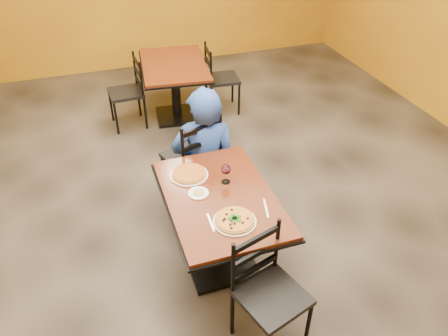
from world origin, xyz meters
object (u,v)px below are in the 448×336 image
object	(u,v)px
table_second	(175,78)
plate_main	(235,221)
diner	(205,150)
plate_far	(189,175)
table_main	(220,215)
chair_second_left	(126,93)
side_plate	(198,193)
chair_second_right	(222,79)
wine_glass	(226,173)
chair_main_far	(191,158)
pizza_main	(235,220)
pizza_far	(189,173)
chair_main_near	(272,297)

from	to	relation	value
table_second	plate_main	bearing A→B (deg)	-94.99
diner	plate_far	bearing A→B (deg)	74.21
plate_main	table_main	bearing A→B (deg)	91.61
chair_second_left	side_plate	world-z (taller)	chair_second_left
chair_second_left	plate_far	bearing A→B (deg)	2.31
chair_second_left	chair_second_right	bearing A→B (deg)	86.98
chair_second_right	wine_glass	bearing A→B (deg)	168.08
chair_main_far	pizza_main	xyz separation A→B (m)	(-0.00, -1.23, 0.27)
pizza_far	side_plate	world-z (taller)	pizza_far
chair_main_far	plate_far	distance (m)	0.67
table_second	pizza_far	xyz separation A→B (m)	(-0.42, -2.30, 0.22)
chair_main_far	chair_second_right	xyz separation A→B (m)	(0.89, 1.70, -0.04)
chair_second_right	pizza_main	bearing A→B (deg)	169.09
table_second	chair_second_right	distance (m)	0.64
chair_second_left	pizza_main	distance (m)	2.97
chair_second_right	side_plate	distance (m)	2.77
chair_main_near	pizza_far	size ratio (longest dim) A/B	3.29
pizza_far	chair_second_right	bearing A→B (deg)	65.40
pizza_far	table_main	bearing A→B (deg)	-64.55
chair_second_left	side_plate	distance (m)	2.57
chair_main_near	diner	size ratio (longest dim) A/B	0.73
wine_glass	pizza_far	bearing A→B (deg)	145.02
chair_main_far	plate_far	bearing A→B (deg)	56.35
chair_second_right	wine_glass	size ratio (longest dim) A/B	5.02
table_second	plate_far	bearing A→B (deg)	-100.33
pizza_main	wine_glass	xyz separation A→B (m)	(0.09, 0.46, 0.07)
wine_glass	chair_second_right	bearing A→B (deg)	72.11
table_second	chair_second_right	xyz separation A→B (m)	(0.63, 0.00, -0.10)
chair_main_near	pizza_far	distance (m)	1.18
table_second	chair_second_left	bearing A→B (deg)	180.00
plate_far	side_plate	size ratio (longest dim) A/B	1.94
chair_main_far	side_plate	bearing A→B (deg)	61.24
table_main	side_plate	distance (m)	0.26
table_second	chair_second_left	world-z (taller)	chair_second_left
table_second	wine_glass	distance (m)	2.50
diner	plate_main	distance (m)	1.13
table_main	chair_main_near	bearing A→B (deg)	-82.32
chair_main_far	side_plate	distance (m)	0.90
wine_glass	chair_main_far	bearing A→B (deg)	96.44
table_second	pizza_far	distance (m)	2.35
table_main	plate_far	bearing A→B (deg)	115.45
chair_second_left	chair_second_right	world-z (taller)	chair_second_right
diner	pizza_far	size ratio (longest dim) A/B	4.52
chair_second_left	chair_second_right	size ratio (longest dim) A/B	0.99
chair_second_left	plate_far	world-z (taller)	chair_second_left
pizza_main	chair_second_right	bearing A→B (deg)	73.13
chair_second_left	plate_far	xyz separation A→B (m)	(0.21, -2.30, 0.31)
chair_second_left	chair_main_near	bearing A→B (deg)	4.91
chair_main_near	chair_main_far	size ratio (longest dim) A/B	0.93
chair_main_far	pizza_main	distance (m)	1.26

